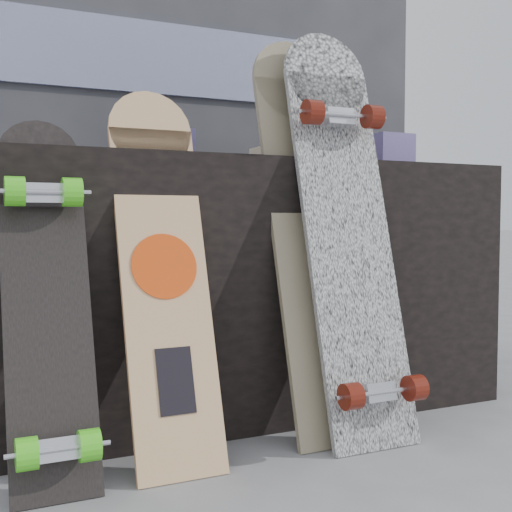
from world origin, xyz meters
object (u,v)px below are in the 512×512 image
vendor_table (249,286)px  longboard_celtic (311,219)px  longboard_geisha (163,262)px  skateboard_dark (47,294)px  longboard_cascadia (347,220)px

vendor_table → longboard_celtic: (0.07, -0.30, 0.22)m
longboard_geisha → vendor_table: bearing=41.6°
skateboard_dark → longboard_cascadia: bearing=0.5°
longboard_geisha → skateboard_dark: longboard_geisha is taller
vendor_table → longboard_celtic: 0.38m
vendor_table → longboard_celtic: longboard_celtic is taller
longboard_celtic → longboard_cascadia: bearing=-45.4°
longboard_cascadia → longboard_geisha: bearing=177.3°
longboard_cascadia → skateboard_dark: size_ratio=1.36×
longboard_celtic → skateboard_dark: longboard_celtic is taller
vendor_table → longboard_celtic: size_ratio=1.37×
vendor_table → longboard_cascadia: longboard_cascadia is taller
longboard_cascadia → skateboard_dark: bearing=-179.5°
longboard_geisha → skateboard_dark: 0.30m
vendor_table → longboard_geisha: 0.54m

